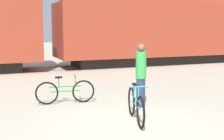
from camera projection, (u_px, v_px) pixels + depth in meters
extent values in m
plane|color=#B2A893|center=(131.00, 125.00, 7.22)|extent=(80.00, 80.00, 0.00)
cube|color=black|center=(157.00, 59.00, 19.26)|extent=(10.44, 2.25, 0.55)
cube|color=#9E3823|center=(158.00, 30.00, 19.02)|extent=(12.42, 3.00, 3.01)
cylinder|color=#9E3823|center=(159.00, 5.00, 18.81)|extent=(11.43, 2.85, 2.85)
cube|color=#4C4238|center=(52.00, 70.00, 16.19)|extent=(37.82, 0.07, 0.01)
cube|color=#4C4238|center=(47.00, 67.00, 17.52)|extent=(37.82, 0.07, 0.01)
torus|color=black|center=(83.00, 91.00, 9.34)|extent=(0.68, 0.13, 0.68)
torus|color=black|center=(47.00, 93.00, 9.06)|extent=(0.68, 0.13, 0.68)
cylinder|color=#338C38|center=(65.00, 86.00, 9.18)|extent=(0.94, 0.15, 0.04)
cylinder|color=#338C38|center=(65.00, 91.00, 9.20)|extent=(0.86, 0.14, 0.04)
cylinder|color=#338C38|center=(59.00, 82.00, 9.11)|extent=(0.04, 0.04, 0.28)
cube|color=black|center=(59.00, 77.00, 9.09)|extent=(0.21, 0.10, 0.05)
cylinder|color=#338C38|center=(75.00, 81.00, 9.23)|extent=(0.04, 0.04, 0.31)
cylinder|color=#338C38|center=(75.00, 76.00, 9.21)|extent=(0.09, 0.46, 0.03)
torus|color=black|center=(141.00, 112.00, 6.93)|extent=(0.23, 0.73, 0.73)
torus|color=black|center=(131.00, 101.00, 7.98)|extent=(0.23, 0.73, 0.73)
cylinder|color=teal|center=(136.00, 99.00, 7.43)|extent=(0.26, 0.92, 0.04)
cylinder|color=teal|center=(136.00, 105.00, 7.45)|extent=(0.24, 0.83, 0.04)
cylinder|color=teal|center=(134.00, 91.00, 7.59)|extent=(0.04, 0.04, 0.31)
cube|color=black|center=(134.00, 84.00, 7.57)|extent=(0.13, 0.21, 0.05)
cylinder|color=teal|center=(138.00, 94.00, 7.12)|extent=(0.04, 0.04, 0.34)
cylinder|color=teal|center=(139.00, 87.00, 7.09)|extent=(0.45, 0.14, 0.03)
cylinder|color=#283351|center=(141.00, 93.00, 8.80)|extent=(0.25, 0.25, 0.82)
cylinder|color=green|center=(141.00, 65.00, 8.70)|extent=(0.29, 0.29, 0.75)
sphere|color=brown|center=(141.00, 48.00, 8.63)|extent=(0.22, 0.22, 0.22)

